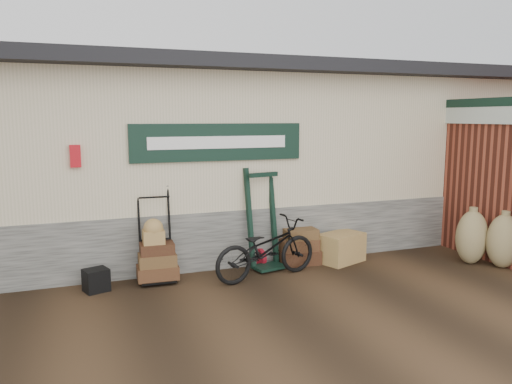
% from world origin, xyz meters
% --- Properties ---
extents(ground, '(80.00, 80.00, 0.00)m').
position_xyz_m(ground, '(0.00, 0.00, 0.00)').
color(ground, black).
rests_on(ground, ground).
extents(station_building, '(14.40, 4.10, 3.20)m').
position_xyz_m(station_building, '(-0.01, 2.74, 1.61)').
color(station_building, '#4C4C47').
rests_on(station_building, ground).
extents(brick_outbuilding, '(1.71, 4.51, 2.62)m').
position_xyz_m(brick_outbuilding, '(4.70, 1.19, 1.30)').
color(brick_outbuilding, maroon).
rests_on(brick_outbuilding, ground).
extents(porter_trolley, '(0.71, 0.54, 1.37)m').
position_xyz_m(porter_trolley, '(-1.28, 0.85, 0.69)').
color(porter_trolley, black).
rests_on(porter_trolley, ground).
extents(green_barrow, '(0.65, 0.58, 1.55)m').
position_xyz_m(green_barrow, '(0.36, 0.85, 0.78)').
color(green_barrow, black).
rests_on(green_barrow, ground).
extents(suitcase_stack, '(0.68, 0.46, 0.57)m').
position_xyz_m(suitcase_stack, '(0.97, 0.85, 0.29)').
color(suitcase_stack, '#3B1A12').
rests_on(suitcase_stack, ground).
extents(wicker_hamper, '(0.84, 0.69, 0.47)m').
position_xyz_m(wicker_hamper, '(1.66, 0.70, 0.23)').
color(wicker_hamper, olive).
rests_on(wicker_hamper, ground).
extents(black_trunk, '(0.37, 0.35, 0.31)m').
position_xyz_m(black_trunk, '(-2.12, 0.64, 0.15)').
color(black_trunk, black).
rests_on(black_trunk, ground).
extents(bicycle, '(0.91, 1.75, 0.97)m').
position_xyz_m(bicycle, '(0.22, 0.36, 0.48)').
color(bicycle, black).
rests_on(bicycle, ground).
extents(burlap_sack_left, '(0.60, 0.52, 0.86)m').
position_xyz_m(burlap_sack_left, '(3.55, -0.10, 0.43)').
color(burlap_sack_left, olive).
rests_on(burlap_sack_left, ground).
extents(burlap_sack_right, '(0.66, 0.61, 0.84)m').
position_xyz_m(burlap_sack_right, '(3.85, -0.45, 0.42)').
color(burlap_sack_right, olive).
rests_on(burlap_sack_right, ground).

